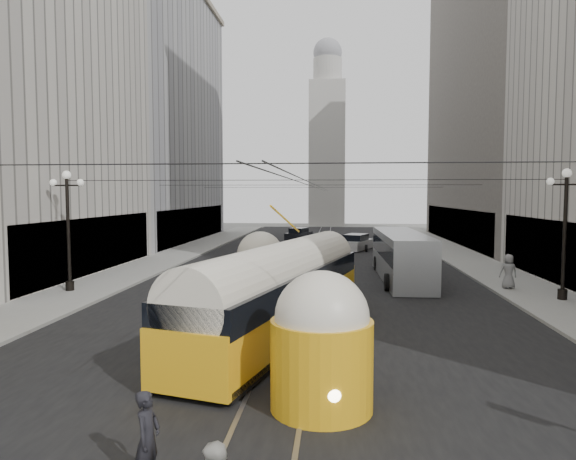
% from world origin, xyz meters
% --- Properties ---
extents(road, '(20.00, 85.00, 0.02)m').
position_xyz_m(road, '(0.00, 32.50, 0.00)').
color(road, black).
rests_on(road, ground).
extents(sidewalk_left, '(4.00, 72.00, 0.15)m').
position_xyz_m(sidewalk_left, '(-12.00, 36.00, 0.07)').
color(sidewalk_left, gray).
rests_on(sidewalk_left, ground).
extents(sidewalk_right, '(4.00, 72.00, 0.15)m').
position_xyz_m(sidewalk_right, '(12.00, 36.00, 0.07)').
color(sidewalk_right, gray).
rests_on(sidewalk_right, ground).
extents(rail_left, '(0.12, 85.00, 0.04)m').
position_xyz_m(rail_left, '(-0.75, 32.50, 0.00)').
color(rail_left, gray).
rests_on(rail_left, ground).
extents(rail_right, '(0.12, 85.00, 0.04)m').
position_xyz_m(rail_right, '(0.75, 32.50, 0.00)').
color(rail_right, gray).
rests_on(rail_right, ground).
extents(building_left_mid, '(12.60, 20.60, 34.60)m').
position_xyz_m(building_left_mid, '(-20.00, 24.00, 17.31)').
color(building_left_mid, '#B7B2A8').
rests_on(building_left_mid, ground).
extents(building_left_far, '(12.60, 28.60, 28.60)m').
position_xyz_m(building_left_far, '(-19.99, 48.00, 14.31)').
color(building_left_far, '#999999').
rests_on(building_left_far, ground).
extents(building_right_far, '(12.60, 32.60, 32.60)m').
position_xyz_m(building_right_far, '(20.00, 48.00, 16.31)').
color(building_right_far, '#514C47').
rests_on(building_right_far, ground).
extents(distant_tower, '(6.00, 6.00, 31.36)m').
position_xyz_m(distant_tower, '(0.00, 80.00, 14.97)').
color(distant_tower, '#B2AFA8').
rests_on(distant_tower, ground).
extents(lamppost_left_mid, '(1.86, 0.44, 6.37)m').
position_xyz_m(lamppost_left_mid, '(-12.60, 18.00, 3.74)').
color(lamppost_left_mid, black).
rests_on(lamppost_left_mid, sidewalk_left).
extents(lamppost_right_mid, '(1.86, 0.44, 6.37)m').
position_xyz_m(lamppost_right_mid, '(12.60, 18.00, 3.74)').
color(lamppost_right_mid, black).
rests_on(lamppost_right_mid, sidewalk_right).
extents(catenary, '(25.00, 72.00, 0.23)m').
position_xyz_m(catenary, '(0.12, 31.49, 5.88)').
color(catenary, black).
rests_on(catenary, ground).
extents(streetcar, '(5.95, 15.45, 3.48)m').
position_xyz_m(streetcar, '(-0.50, 10.85, 1.70)').
color(streetcar, '#EDA814').
rests_on(streetcar, ground).
extents(city_bus, '(2.70, 11.56, 2.93)m').
position_xyz_m(city_bus, '(5.57, 24.06, 1.60)').
color(city_bus, '#9DA0A2').
rests_on(city_bus, ground).
extents(sedan_white_far, '(3.57, 5.17, 1.51)m').
position_xyz_m(sedan_white_far, '(3.44, 40.84, 0.69)').
color(sedan_white_far, silver).
rests_on(sedan_white_far, ground).
extents(sedan_dark_far, '(3.07, 4.76, 1.39)m').
position_xyz_m(sedan_dark_far, '(-2.74, 51.39, 0.63)').
color(sedan_dark_far, black).
rests_on(sedan_dark_far, ground).
extents(pedestrian_crossing_a, '(0.47, 0.67, 1.75)m').
position_xyz_m(pedestrian_crossing_a, '(-1.84, 0.82, 0.87)').
color(pedestrian_crossing_a, black).
rests_on(pedestrian_crossing_a, ground).
extents(pedestrian_sidewalk_right, '(0.95, 0.62, 1.89)m').
position_xyz_m(pedestrian_sidewalk_right, '(10.92, 20.73, 1.09)').
color(pedestrian_sidewalk_right, slate).
rests_on(pedestrian_sidewalk_right, sidewalk_right).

